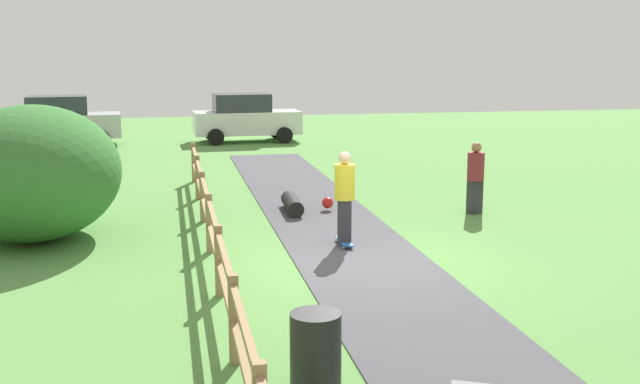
% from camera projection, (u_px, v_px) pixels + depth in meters
% --- Properties ---
extents(ground_plane, '(60.00, 60.00, 0.00)m').
position_uv_depth(ground_plane, '(364.00, 264.00, 13.32)').
color(ground_plane, '#568E42').
extents(asphalt_path, '(2.40, 28.00, 0.02)m').
position_uv_depth(asphalt_path, '(364.00, 263.00, 13.32)').
color(asphalt_path, '#47474C').
rests_on(asphalt_path, ground_plane).
extents(wooden_fence, '(0.12, 18.12, 1.10)m').
position_uv_depth(wooden_fence, '(213.00, 233.00, 12.69)').
color(wooden_fence, '#997A51').
rests_on(wooden_fence, ground_plane).
extents(bush_large, '(3.37, 4.04, 2.63)m').
position_uv_depth(bush_large, '(33.00, 173.00, 14.83)').
color(bush_large, '#33702D').
rests_on(bush_large, ground_plane).
extents(trash_bin, '(0.56, 0.56, 0.90)m').
position_uv_depth(trash_bin, '(316.00, 353.00, 8.26)').
color(trash_bin, black).
rests_on(trash_bin, ground_plane).
extents(skater_riding, '(0.38, 0.80, 1.79)m').
position_uv_depth(skater_riding, '(345.00, 193.00, 14.32)').
color(skater_riding, '#265999').
rests_on(skater_riding, asphalt_path).
extents(skater_fallen, '(1.15, 1.41, 0.36)m').
position_uv_depth(skater_fallen, '(295.00, 204.00, 17.43)').
color(skater_fallen, black).
rests_on(skater_fallen, asphalt_path).
extents(bystander_maroon, '(0.48, 0.48, 1.63)m').
position_uv_depth(bystander_maroon, '(475.00, 175.00, 17.20)').
color(bystander_maroon, '#2D2D33').
rests_on(bystander_maroon, ground_plane).
extents(parked_car_silver, '(4.34, 2.31, 1.92)m').
position_uv_depth(parked_car_silver, '(62.00, 121.00, 29.15)').
color(parked_car_silver, '#B7B7BC').
rests_on(parked_car_silver, ground_plane).
extents(parked_car_white, '(4.26, 2.13, 1.92)m').
position_uv_depth(parked_car_white, '(246.00, 118.00, 30.51)').
color(parked_car_white, silver).
rests_on(parked_car_white, ground_plane).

